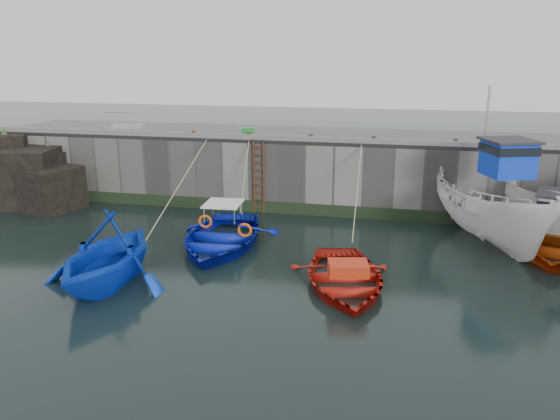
% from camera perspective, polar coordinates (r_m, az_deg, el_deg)
% --- Properties ---
extents(ground, '(120.00, 120.00, 0.00)m').
position_cam_1_polar(ground, '(14.45, -4.58, -11.40)').
color(ground, black).
rests_on(ground, ground).
extents(quay_back, '(30.00, 5.00, 3.00)m').
position_cam_1_polar(quay_back, '(25.57, 3.58, 4.29)').
color(quay_back, slate).
rests_on(quay_back, ground).
extents(road_back, '(30.00, 5.00, 0.16)m').
position_cam_1_polar(road_back, '(25.30, 3.64, 7.80)').
color(road_back, black).
rests_on(road_back, quay_back).
extents(kerb_back, '(30.00, 0.30, 0.20)m').
position_cam_1_polar(kerb_back, '(22.98, 2.71, 7.45)').
color(kerb_back, slate).
rests_on(kerb_back, road_back).
extents(algae_back, '(30.00, 0.08, 0.50)m').
position_cam_1_polar(algae_back, '(23.43, 2.54, 0.08)').
color(algae_back, black).
rests_on(algae_back, ground).
extents(rock_outcrop, '(5.85, 4.24, 3.41)m').
position_cam_1_polar(rock_outcrop, '(27.71, -25.14, 3.21)').
color(rock_outcrop, black).
rests_on(rock_outcrop, ground).
extents(ladder, '(0.51, 0.08, 3.20)m').
position_cam_1_polar(ladder, '(23.48, -2.26, 3.50)').
color(ladder, '#3F1E0F').
rests_on(ladder, ground).
extents(boat_near_white, '(4.15, 4.79, 2.50)m').
position_cam_1_polar(boat_near_white, '(17.38, -17.38, -7.25)').
color(boat_near_white, blue).
rests_on(boat_near_white, ground).
extents(boat_near_white_rope, '(0.04, 6.54, 3.10)m').
position_cam_1_polar(boat_near_white_rope, '(21.99, -10.36, -1.90)').
color(boat_near_white_rope, tan).
rests_on(boat_near_white_rope, ground).
extents(boat_near_blue, '(4.31, 5.78, 1.14)m').
position_cam_1_polar(boat_near_blue, '(19.87, -6.20, -3.67)').
color(boat_near_blue, '#0C1DB7').
rests_on(boat_near_blue, ground).
extents(boat_near_blue_rope, '(0.04, 3.31, 3.10)m').
position_cam_1_polar(boat_near_blue_rope, '(23.07, -3.42, -0.83)').
color(boat_near_blue_rope, tan).
rests_on(boat_near_blue_rope, ground).
extents(boat_near_navy, '(4.37, 5.41, 0.99)m').
position_cam_1_polar(boat_near_navy, '(16.54, 6.69, -7.80)').
color(boat_near_navy, red).
rests_on(boat_near_navy, ground).
extents(boat_near_navy_rope, '(0.04, 5.33, 3.10)m').
position_cam_1_polar(boat_near_navy_rope, '(21.04, 8.10, -2.62)').
color(boat_near_navy_rope, tan).
rests_on(boat_near_navy_rope, ground).
extents(boat_far_white, '(5.12, 8.06, 5.91)m').
position_cam_1_polar(boat_far_white, '(21.38, 21.43, 0.14)').
color(boat_far_white, white).
rests_on(boat_far_white, ground).
extents(boat_far_orange, '(5.96, 7.07, 4.25)m').
position_cam_1_polar(boat_far_orange, '(21.54, 27.04, -2.69)').
color(boat_far_orange, '#FE540D').
rests_on(boat_far_orange, ground).
extents(fish_crate, '(0.63, 0.52, 0.28)m').
position_cam_1_polar(fish_crate, '(25.17, -3.37, 8.26)').
color(fish_crate, '#178129').
rests_on(fish_crate, road_back).
extents(railing, '(1.60, 1.05, 1.00)m').
position_cam_1_polar(railing, '(26.88, -15.75, 8.32)').
color(railing, '#A5A8AD').
rests_on(railing, road_back).
extents(bollard_a, '(0.18, 0.18, 0.28)m').
position_cam_1_polar(bollard_a, '(24.42, -8.99, 7.87)').
color(bollard_a, '#3F1E0F').
rests_on(bollard_a, road_back).
extents(bollard_b, '(0.18, 0.18, 0.28)m').
position_cam_1_polar(bollard_b, '(23.62, -3.28, 7.77)').
color(bollard_b, '#3F1E0F').
rests_on(bollard_b, road_back).
extents(bollard_c, '(0.18, 0.18, 0.28)m').
position_cam_1_polar(bollard_c, '(23.04, 3.25, 7.57)').
color(bollard_c, '#3F1E0F').
rests_on(bollard_c, road_back).
extents(bollard_d, '(0.18, 0.18, 0.28)m').
position_cam_1_polar(bollard_d, '(22.77, 9.77, 7.27)').
color(bollard_d, '#3F1E0F').
rests_on(bollard_d, road_back).
extents(bollard_e, '(0.18, 0.18, 0.28)m').
position_cam_1_polar(bollard_e, '(22.84, 17.86, 6.76)').
color(bollard_e, '#3F1E0F').
rests_on(bollard_e, road_back).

